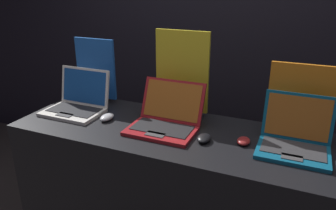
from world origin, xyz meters
TOP-DOWN VIEW (x-y plane):
  - wall_back at (0.00, 1.49)m, footprint 8.00×0.05m
  - display_counter at (0.00, 0.32)m, footprint 1.77×0.64m
  - laptop_front at (-0.64, 0.35)m, footprint 0.36×0.30m
  - mouse_front at (-0.39, 0.30)m, footprint 0.07×0.11m
  - promo_stand_front at (-0.64, 0.58)m, footprint 0.30×0.07m
  - laptop_middle at (-0.02, 0.33)m, footprint 0.38×0.35m
  - mouse_middle at (0.23, 0.26)m, footprint 0.07×0.10m
  - promo_stand_middle at (-0.02, 0.58)m, footprint 0.34×0.07m
  - laptop_back at (0.67, 0.36)m, footprint 0.34×0.30m
  - mouse_back at (0.43, 0.32)m, footprint 0.07×0.09m
  - promo_stand_back at (0.67, 0.57)m, footprint 0.34×0.07m

SIDE VIEW (x-z plane):
  - display_counter at x=0.00m, z-range 0.00..0.93m
  - mouse_back at x=0.43m, z-range 0.93..0.96m
  - mouse_middle at x=0.23m, z-range 0.93..0.96m
  - mouse_front at x=-0.39m, z-range 0.93..0.96m
  - laptop_middle at x=-0.02m, z-range 0.86..1.11m
  - laptop_front at x=-0.64m, z-range 0.86..1.12m
  - laptop_back at x=0.67m, z-range 0.86..1.12m
  - promo_stand_back at x=0.67m, z-range 0.92..1.30m
  - promo_stand_front at x=-0.64m, z-range 0.92..1.35m
  - promo_stand_middle at x=-0.02m, z-range 0.92..1.44m
  - wall_back at x=0.00m, z-range 0.00..2.80m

